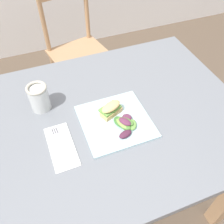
% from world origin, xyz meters
% --- Properties ---
extents(ground_plane, '(9.42, 9.42, 0.00)m').
position_xyz_m(ground_plane, '(0.00, 0.00, 0.00)').
color(ground_plane, brown).
extents(dining_table, '(1.12, 0.88, 0.74)m').
position_xyz_m(dining_table, '(0.00, 0.16, 0.61)').
color(dining_table, slate).
rests_on(dining_table, ground).
extents(chair_wooden_far, '(0.47, 0.47, 0.87)m').
position_xyz_m(chair_wooden_far, '(0.08, 1.08, 0.45)').
color(chair_wooden_far, tan).
rests_on(chair_wooden_far, ground).
extents(plate_lunch, '(0.27, 0.27, 0.01)m').
position_xyz_m(plate_lunch, '(-0.01, 0.12, 0.74)').
color(plate_lunch, silver).
rests_on(plate_lunch, dining_table).
extents(sandwich_half_front, '(0.10, 0.08, 0.06)m').
position_xyz_m(sandwich_half_front, '(-0.01, 0.16, 0.78)').
color(sandwich_half_front, '#DBB270').
rests_on(sandwich_half_front, plate_lunch).
extents(salad_mixed_greens, '(0.10, 0.12, 0.04)m').
position_xyz_m(salad_mixed_greens, '(0.02, 0.08, 0.76)').
color(salad_mixed_greens, '#3D7033').
rests_on(salad_mixed_greens, plate_lunch).
extents(napkin_folded, '(0.09, 0.21, 0.00)m').
position_xyz_m(napkin_folded, '(-0.24, 0.08, 0.74)').
color(napkin_folded, white).
rests_on(napkin_folded, dining_table).
extents(fork_on_napkin, '(0.04, 0.19, 0.00)m').
position_xyz_m(fork_on_napkin, '(-0.24, 0.10, 0.75)').
color(fork_on_napkin, silver).
rests_on(fork_on_napkin, napkin_folded).
extents(mason_jar_iced_tea, '(0.08, 0.08, 0.12)m').
position_xyz_m(mason_jar_iced_tea, '(-0.27, 0.31, 0.79)').
color(mason_jar_iced_tea, '#995623').
rests_on(mason_jar_iced_tea, dining_table).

